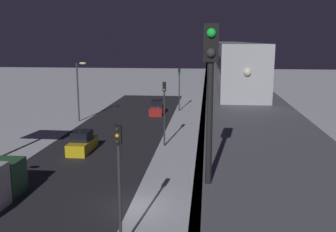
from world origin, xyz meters
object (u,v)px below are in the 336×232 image
object	(u,v)px
sedan_yellow	(82,143)
traffic_light_mid	(164,104)
rail_signal	(210,77)
sedan_red	(157,108)
subway_train	(230,58)
traffic_light_far	(179,83)
traffic_light_near	(119,170)

from	to	relation	value
sedan_yellow	traffic_light_mid	distance (m)	8.69
rail_signal	sedan_red	bearing A→B (deg)	-80.72
subway_train	rail_signal	size ratio (longest dim) A/B	9.22
sedan_yellow	traffic_light_far	world-z (taller)	traffic_light_far
rail_signal	traffic_light_mid	bearing A→B (deg)	-81.12
subway_train	sedan_yellow	size ratio (longest dim) A/B	8.62
sedan_yellow	traffic_light_far	bearing A→B (deg)	-108.74
traffic_light_far	traffic_light_mid	bearing A→B (deg)	90.00
traffic_light_mid	sedan_yellow	bearing A→B (deg)	20.35
sedan_yellow	sedan_red	size ratio (longest dim) A/B	0.98
traffic_light_mid	rail_signal	bearing A→B (deg)	98.88
sedan_yellow	traffic_light_near	size ratio (longest dim) A/B	0.67
traffic_light_mid	traffic_light_far	distance (m)	19.33
rail_signal	traffic_light_near	world-z (taller)	rail_signal
sedan_yellow	traffic_light_mid	size ratio (longest dim) A/B	0.67
sedan_red	traffic_light_far	bearing A→B (deg)	44.02
sedan_yellow	traffic_light_mid	bearing A→B (deg)	-159.65
traffic_light_near	traffic_light_far	bearing A→B (deg)	-90.00
rail_signal	sedan_yellow	xyz separation A→B (m)	(11.76, -24.49, -8.69)
sedan_red	traffic_light_near	bearing A→B (deg)	-85.38
rail_signal	subway_train	bearing A→B (deg)	-93.96
rail_signal	traffic_light_near	distance (m)	10.45
sedan_yellow	rail_signal	bearing A→B (deg)	115.65
subway_train	traffic_light_mid	distance (m)	8.41
traffic_light_mid	traffic_light_far	world-z (taller)	same
sedan_red	traffic_light_far	world-z (taller)	traffic_light_far
subway_train	sedan_red	xyz separation A→B (m)	(9.28, -13.18, -7.75)
sedan_red	traffic_light_near	size ratio (longest dim) A/B	0.68
sedan_yellow	traffic_light_near	bearing A→B (deg)	114.38
traffic_light_near	subway_train	bearing A→B (deg)	-105.71
traffic_light_near	traffic_light_mid	world-z (taller)	same
sedan_red	traffic_light_mid	size ratio (longest dim) A/B	0.68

